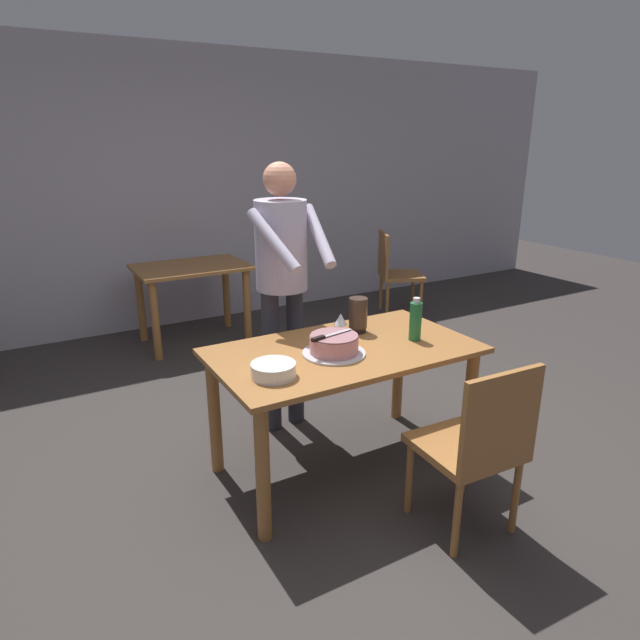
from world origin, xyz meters
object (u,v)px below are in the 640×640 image
object	(u,v)px
cake_on_platter	(334,345)
chair_near_side	(477,443)
water_bottle	(415,321)
hurricane_lamp	(358,315)
wine_glass_near	(341,320)
background_table	(192,283)
person_cutting_cake	(282,270)
main_dining_table	(344,369)
plate_stack	(273,370)
background_chair_1	(395,270)
cake_knife	(324,337)

from	to	relation	value
cake_on_platter	chair_near_side	world-z (taller)	chair_near_side
water_bottle	hurricane_lamp	bearing A→B (deg)	127.41
wine_glass_near	water_bottle	world-z (taller)	water_bottle
background_table	chair_near_side	bearing A→B (deg)	-84.01
wine_glass_near	hurricane_lamp	distance (m)	0.14
wine_glass_near	person_cutting_cake	xyz separation A→B (m)	(-0.14, 0.46, 0.22)
water_bottle	chair_near_side	bearing A→B (deg)	-104.21
main_dining_table	plate_stack	bearing A→B (deg)	-163.21
main_dining_table	chair_near_side	bearing A→B (deg)	-72.60
person_cutting_cake	background_table	distance (m)	1.93
main_dining_table	background_table	xyz separation A→B (m)	(-0.10, 2.48, -0.05)
plate_stack	main_dining_table	bearing A→B (deg)	16.79
hurricane_lamp	background_table	xyz separation A→B (m)	(-0.31, 2.29, -0.28)
cake_on_platter	person_cutting_cake	world-z (taller)	person_cutting_cake
water_bottle	background_chair_1	bearing A→B (deg)	54.88
wine_glass_near	water_bottle	distance (m)	0.43
cake_knife	background_table	xyz separation A→B (m)	(0.07, 2.54, -0.29)
hurricane_lamp	background_table	size ratio (longest dim) A/B	0.21
cake_knife	plate_stack	distance (m)	0.35
cake_on_platter	background_table	world-z (taller)	cake_on_platter
water_bottle	hurricane_lamp	xyz separation A→B (m)	(-0.21, 0.27, -0.01)
background_table	background_chair_1	xyz separation A→B (m)	(2.16, -0.23, -0.09)
cake_knife	person_cutting_cake	size ratio (longest dim) A/B	0.16
hurricane_lamp	background_table	distance (m)	2.33
main_dining_table	background_chair_1	xyz separation A→B (m)	(2.07, 2.25, -0.14)
cake_knife	background_chair_1	bearing A→B (deg)	46.02
main_dining_table	background_table	world-z (taller)	main_dining_table
cake_on_platter	cake_knife	bearing A→B (deg)	-169.26
chair_near_side	person_cutting_cake	bearing A→B (deg)	102.55
water_bottle	background_table	world-z (taller)	water_bottle
person_cutting_cake	background_table	xyz separation A→B (m)	(-0.03, 1.86, -0.50)
water_bottle	chair_near_side	distance (m)	0.81
background_chair_1	background_table	bearing A→B (deg)	173.89
cake_knife	background_chair_1	size ratio (longest dim) A/B	0.30
water_bottle	person_cutting_cake	distance (m)	0.88
cake_on_platter	wine_glass_near	size ratio (longest dim) A/B	2.36
wine_glass_near	cake_knife	bearing A→B (deg)	-137.19
plate_stack	chair_near_side	bearing A→B (deg)	-40.45
cake_on_platter	chair_near_side	size ratio (longest dim) A/B	0.38
cake_on_platter	person_cutting_cake	bearing A→B (deg)	87.63
cake_on_platter	plate_stack	distance (m)	0.42
cake_on_platter	person_cutting_cake	xyz separation A→B (m)	(0.03, 0.67, 0.27)
cake_on_platter	cake_knife	distance (m)	0.10
person_cutting_cake	background_table	size ratio (longest dim) A/B	1.72
cake_knife	cake_on_platter	bearing A→B (deg)	10.74
main_dining_table	hurricane_lamp	distance (m)	0.36
chair_near_side	plate_stack	bearing A→B (deg)	139.55
chair_near_side	background_chair_1	xyz separation A→B (m)	(1.82, 3.03, 0.00)
hurricane_lamp	cake_knife	bearing A→B (deg)	-146.76
background_table	background_chair_1	world-z (taller)	background_chair_1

